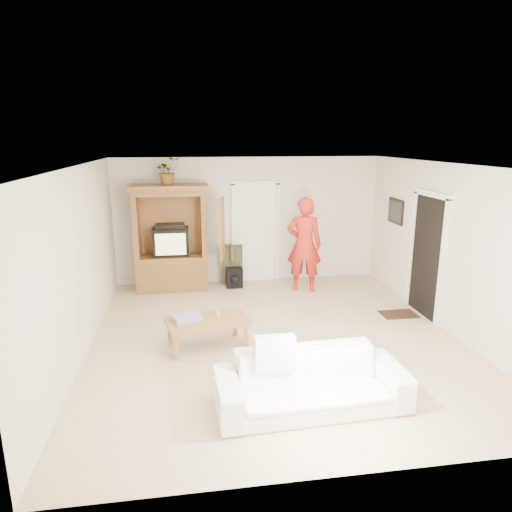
{
  "coord_description": "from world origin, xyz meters",
  "views": [
    {
      "loc": [
        -1.26,
        -6.33,
        2.96
      ],
      "look_at": [
        -0.2,
        0.6,
        1.15
      ],
      "focal_mm": 32.0,
      "sensor_mm": 36.0,
      "label": 1
    }
  ],
  "objects_px": {
    "man": "(304,245)",
    "sofa": "(311,382)",
    "armoire": "(172,245)",
    "coffee_table": "(207,323)"
  },
  "relations": [
    {
      "from": "sofa",
      "to": "coffee_table",
      "type": "relative_size",
      "value": 1.69
    },
    {
      "from": "sofa",
      "to": "armoire",
      "type": "bearing_deg",
      "value": 107.13
    },
    {
      "from": "armoire",
      "to": "coffee_table",
      "type": "relative_size",
      "value": 1.66
    },
    {
      "from": "man",
      "to": "sofa",
      "type": "distance_m",
      "value": 4.19
    },
    {
      "from": "sofa",
      "to": "coffee_table",
      "type": "height_order",
      "value": "sofa"
    },
    {
      "from": "armoire",
      "to": "man",
      "type": "bearing_deg",
      "value": -11.1
    },
    {
      "from": "coffee_table",
      "to": "sofa",
      "type": "bearing_deg",
      "value": -70.61
    },
    {
      "from": "man",
      "to": "coffee_table",
      "type": "height_order",
      "value": "man"
    },
    {
      "from": "armoire",
      "to": "coffee_table",
      "type": "height_order",
      "value": "armoire"
    },
    {
      "from": "man",
      "to": "sofa",
      "type": "relative_size",
      "value": 0.88
    }
  ]
}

